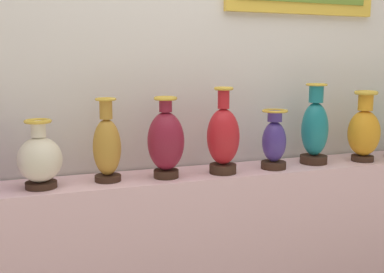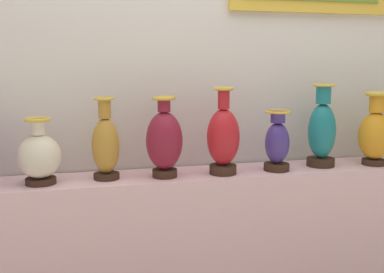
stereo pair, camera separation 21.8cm
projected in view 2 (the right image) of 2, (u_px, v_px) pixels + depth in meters
name	position (u px, v px, depth m)	size (l,w,h in m)	color
display_shelf	(192.00, 252.00, 2.31)	(3.01, 0.31, 0.83)	beige
back_wall	(184.00, 33.00, 2.35)	(4.49, 0.14, 3.02)	silver
vase_ivory	(40.00, 156.00, 2.02)	(0.19, 0.19, 0.30)	#382319
vase_ochre	(106.00, 145.00, 2.11)	(0.13, 0.13, 0.38)	#382319
vase_burgundy	(164.00, 141.00, 2.15)	(0.17, 0.17, 0.38)	#382319
vase_crimson	(223.00, 138.00, 2.20)	(0.16, 0.16, 0.42)	#382319
vase_indigo	(277.00, 143.00, 2.28)	(0.13, 0.13, 0.31)	#382319
vase_teal	(322.00, 131.00, 2.38)	(0.15, 0.15, 0.43)	#382319
vase_amber	(375.00, 133.00, 2.41)	(0.17, 0.17, 0.39)	#382319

